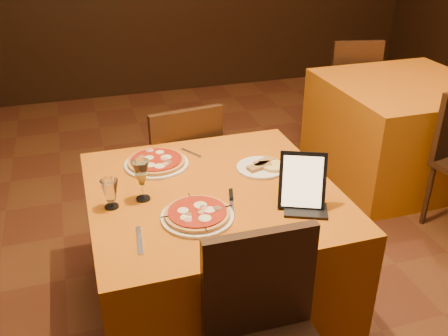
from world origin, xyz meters
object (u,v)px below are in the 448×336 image
object	(u,v)px
main_table	(213,256)
wine_glass	(142,180)
water_glass	(110,194)
tablet	(302,181)
side_table	(400,130)
chair_main_far	(177,170)
pizza_far	(156,163)
pizza_near	(197,215)
chair_side_far	(346,87)

from	to	relation	value
main_table	wine_glass	size ratio (longest dim) A/B	5.79
water_glass	tablet	world-z (taller)	tablet
main_table	tablet	bearing A→B (deg)	-37.30
side_table	water_glass	world-z (taller)	water_glass
chair_main_far	water_glass	size ratio (longest dim) A/B	7.00
pizza_far	water_glass	distance (m)	0.41
side_table	pizza_far	bearing A→B (deg)	-159.42
pizza_near	tablet	size ratio (longest dim) A/B	1.23
pizza_near	pizza_far	world-z (taller)	same
chair_main_far	tablet	world-z (taller)	tablet
chair_side_far	pizza_far	xyz separation A→B (m)	(-1.98, -1.57, 0.31)
main_table	side_table	xyz separation A→B (m)	(1.79, 1.05, 0.00)
side_table	water_glass	bearing A→B (deg)	-154.45
main_table	wine_glass	bearing A→B (deg)	178.97
pizza_near	tablet	world-z (taller)	tablet
chair_main_far	pizza_near	xyz separation A→B (m)	(-0.12, -0.99, 0.31)
pizza_near	water_glass	distance (m)	0.38
tablet	chair_side_far	bearing A→B (deg)	79.35
pizza_far	chair_main_far	bearing A→B (deg)	67.44
chair_side_far	wine_glass	world-z (taller)	wine_glass
side_table	tablet	distance (m)	2.02
side_table	wine_glass	size ratio (longest dim) A/B	5.79
side_table	chair_main_far	size ratio (longest dim) A/B	1.21
chair_side_far	pizza_far	size ratio (longest dim) A/B	2.89
wine_glass	tablet	world-z (taller)	tablet
pizza_near	main_table	bearing A→B (deg)	59.52
chair_main_far	wine_glass	bearing A→B (deg)	60.60
pizza_near	wine_glass	distance (m)	0.30
side_table	chair_side_far	xyz separation A→B (m)	(0.00, 0.82, 0.08)
main_table	chair_main_far	xyz separation A→B (m)	(0.00, 0.78, 0.08)
side_table	chair_main_far	distance (m)	1.81
pizza_near	wine_glass	bearing A→B (deg)	130.88
wine_glass	water_glass	distance (m)	0.14
main_table	chair_side_far	distance (m)	2.59
tablet	wine_glass	bearing A→B (deg)	-177.58
pizza_near	wine_glass	xyz separation A→B (m)	(-0.19, 0.22, 0.08)
chair_main_far	wine_glass	distance (m)	0.92
side_table	water_glass	xyz separation A→B (m)	(-2.23, -1.07, 0.44)
pizza_far	tablet	world-z (taller)	tablet
main_table	chair_side_far	size ratio (longest dim) A/B	1.21
chair_main_far	wine_glass	size ratio (longest dim) A/B	4.79
pizza_near	pizza_far	bearing A→B (deg)	98.05
chair_main_far	water_glass	distance (m)	0.98
side_table	tablet	xyz separation A→B (m)	(-1.46, -1.29, 0.49)
chair_main_far	pizza_far	size ratio (longest dim) A/B	2.89
side_table	pizza_far	distance (m)	2.15
main_table	pizza_far	distance (m)	0.53
main_table	tablet	distance (m)	0.64
chair_side_far	wine_glass	bearing A→B (deg)	53.98
chair_main_far	tablet	bearing A→B (deg)	99.96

